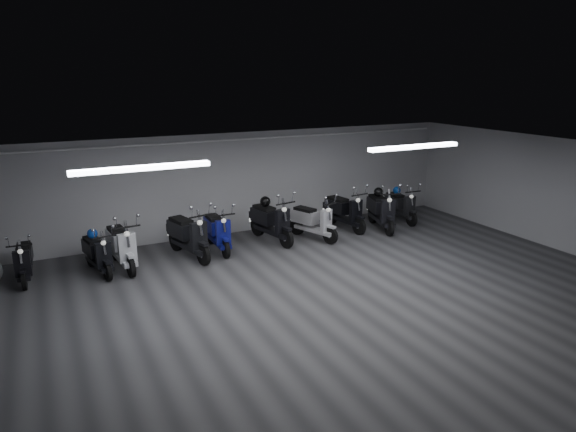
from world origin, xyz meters
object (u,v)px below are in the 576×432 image
scooter_8 (381,205)px  scooter_6 (313,215)px  scooter_9 (401,201)px  scooter_0 (23,255)px  helmet_2 (92,234)px  helmet_1 (378,192)px  scooter_2 (121,239)px  scooter_7 (345,205)px  scooter_1 (97,247)px  helmet_0 (397,190)px  scooter_3 (188,228)px  helmet_3 (265,201)px  scooter_4 (217,225)px  scooter_5 (271,215)px

scooter_8 → scooter_6: bearing=-166.5°
scooter_8 → scooter_9: scooter_8 is taller
scooter_0 → helmet_2: (1.42, -0.03, 0.28)m
scooter_0 → helmet_1: (9.22, -0.04, 0.44)m
scooter_2 → helmet_1: 7.22m
scooter_0 → scooter_7: 8.21m
scooter_2 → scooter_8: 7.15m
scooter_1 → helmet_0: (8.71, 0.59, 0.30)m
scooter_6 → scooter_3: bearing=158.2°
scooter_9 → helmet_3: size_ratio=6.14×
scooter_4 → scooter_9: (5.81, 0.08, -0.03)m
scooter_2 → scooter_6: (4.96, -0.07, -0.05)m
scooter_9 → helmet_2: size_ratio=7.58×
scooter_2 → scooter_9: scooter_2 is taller
scooter_4 → scooter_6: bearing=-4.6°
scooter_5 → scooter_8: (3.28, -0.38, -0.00)m
scooter_7 → helmet_0: scooter_7 is taller
scooter_0 → scooter_5: (5.86, 0.07, 0.13)m
scooter_3 → helmet_3: bearing=-1.3°
helmet_0 → helmet_2: 8.77m
scooter_8 → scooter_3: bearing=-166.3°
scooter_5 → scooter_8: 3.30m
scooter_1 → scooter_7: (6.74, 0.42, 0.09)m
scooter_1 → scooter_5: bearing=-7.8°
helmet_0 → helmet_1: size_ratio=0.86×
scooter_1 → scooter_9: scooter_9 is taller
scooter_0 → helmet_3: size_ratio=5.71×
scooter_2 → scooter_7: bearing=-3.0°
scooter_3 → scooter_4: bearing=-1.4°
scooter_9 → helmet_2: bearing=-175.7°
scooter_6 → scooter_9: bearing=-14.4°
scooter_5 → helmet_1: 3.37m
helmet_1 → helmet_3: bearing=173.6°
scooter_5 → helmet_2: bearing=170.3°
scooter_4 → scooter_6: 2.62m
scooter_3 → scooter_5: 2.32m
scooter_9 → scooter_7: bearing=-178.5°
scooter_6 → helmet_2: size_ratio=7.82×
scooter_3 → scooter_7: bearing=-9.8°
scooter_6 → scooter_7: 1.32m
scooter_9 → helmet_0: bearing=90.0°
scooter_4 → scooter_7: scooter_7 is taller
scooter_3 → scooter_5: (2.30, 0.23, -0.01)m
helmet_3 → scooter_9: bearing=-3.2°
scooter_6 → scooter_8: bearing=-22.0°
scooter_6 → helmet_3: (-1.15, 0.58, 0.38)m
scooter_5 → scooter_9: (4.30, 0.02, -0.09)m
helmet_0 → scooter_1: bearing=-176.1°
scooter_0 → scooter_5: size_ratio=0.82×
scooter_2 → scooter_9: size_ratio=1.11×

